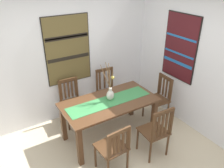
{
  "coord_description": "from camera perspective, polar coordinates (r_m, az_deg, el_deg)",
  "views": [
    {
      "loc": [
        -1.48,
        -2.18,
        2.88
      ],
      "look_at": [
        0.4,
        0.86,
        1.02
      ],
      "focal_mm": 36.31,
      "sensor_mm": 36.0,
      "label": 1
    }
  ],
  "objects": [
    {
      "name": "chair_4",
      "position": [
        3.5,
        0.38,
        -15.75
      ],
      "size": [
        0.44,
        0.44,
        0.89
      ],
      "color": "#4C301C",
      "rests_on": "ground_plane"
    },
    {
      "name": "ground_plane",
      "position": [
        3.91,
        1.75,
        -20.23
      ],
      "size": [
        6.4,
        6.4,
        0.03
      ],
      "primitive_type": "cube",
      "color": "beige"
    },
    {
      "name": "painting_on_side_wall",
      "position": [
        4.54,
        16.79,
        8.77
      ],
      "size": [
        0.05,
        0.78,
        1.27
      ],
      "color": "black"
    },
    {
      "name": "wall_back",
      "position": [
        4.57,
        -11.03,
        7.39
      ],
      "size": [
        6.4,
        0.12,
        2.7
      ],
      "primitive_type": "cube",
      "color": "silver",
      "rests_on": "ground_plane"
    },
    {
      "name": "chair_3",
      "position": [
        4.75,
        11.72,
        -3.35
      ],
      "size": [
        0.44,
        0.44,
        0.95
      ],
      "color": "#4C301C",
      "rests_on": "ground_plane"
    },
    {
      "name": "wall_side",
      "position": [
        4.27,
        23.42,
        4.15
      ],
      "size": [
        0.12,
        6.4,
        2.7
      ],
      "primitive_type": "cube",
      "color": "silver",
      "rests_on": "ground_plane"
    },
    {
      "name": "chair_2",
      "position": [
        4.62,
        -10.14,
        -4.12
      ],
      "size": [
        0.43,
        0.43,
        0.92
      ],
      "color": "#4C301C",
      "rests_on": "ground_plane"
    },
    {
      "name": "chair_0",
      "position": [
        3.82,
        11.06,
        -11.47
      ],
      "size": [
        0.44,
        0.44,
        0.97
      ],
      "color": "#4C301C",
      "rests_on": "ground_plane"
    },
    {
      "name": "chair_1",
      "position": [
        4.9,
        -1.17,
        -1.68
      ],
      "size": [
        0.45,
        0.45,
        0.97
      ],
      "color": "#4C301C",
      "rests_on": "ground_plane"
    },
    {
      "name": "centerpiece_vase",
      "position": [
        3.98,
        -0.43,
        -2.24
      ],
      "size": [
        0.2,
        0.26,
        0.69
      ],
      "color": "silver",
      "rests_on": "dining_table"
    },
    {
      "name": "table_runner",
      "position": [
        4.0,
        -0.65,
        -4.32
      ],
      "size": [
        1.55,
        0.36,
        0.01
      ],
      "primitive_type": "cube",
      "color": "#388447",
      "rests_on": "dining_table"
    },
    {
      "name": "dining_table",
      "position": [
        4.07,
        -0.64,
        -5.8
      ],
      "size": [
        1.68,
        0.87,
        0.77
      ],
      "color": "#51331E",
      "rests_on": "ground_plane"
    },
    {
      "name": "painting_on_back_wall",
      "position": [
        4.47,
        -11.05,
        8.38
      ],
      "size": [
        0.9,
        0.05,
        1.33
      ],
      "color": "black"
    }
  ]
}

